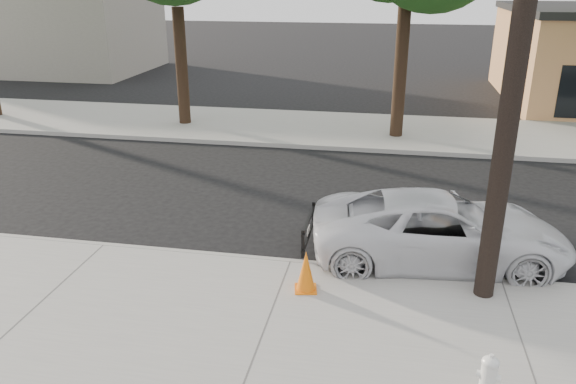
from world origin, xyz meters
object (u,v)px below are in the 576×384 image
(utility_pole, at_px, (521,29))
(fire_hydrant, at_px, (488,377))
(police_cruiser, at_px, (440,229))
(traffic_cone, at_px, (306,271))

(utility_pole, relative_size, fire_hydrant, 14.89)
(police_cruiser, xyz_separation_m, traffic_cone, (-2.42, -1.85, -0.18))
(police_cruiser, distance_m, traffic_cone, 3.05)
(utility_pole, distance_m, fire_hydrant, 5.04)
(police_cruiser, height_order, fire_hydrant, police_cruiser)
(utility_pole, relative_size, traffic_cone, 11.77)
(utility_pole, height_order, police_cruiser, utility_pole)
(utility_pole, height_order, fire_hydrant, utility_pole)
(fire_hydrant, relative_size, traffic_cone, 0.79)
(utility_pole, xyz_separation_m, traffic_cone, (-3.13, -0.44, -4.18))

